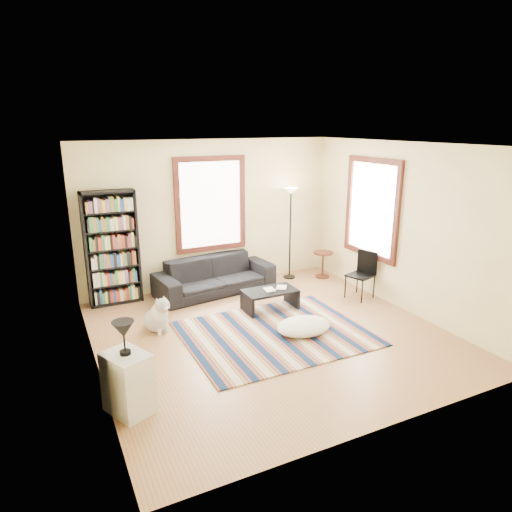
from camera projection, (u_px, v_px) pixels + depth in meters
name	position (u px, v px, depth m)	size (l,w,h in m)	color
floor	(270.00, 337.00, 6.95)	(5.00, 5.00, 0.10)	#A36F4A
ceiling	(272.00, 141.00, 6.13)	(5.00, 5.00, 0.10)	white
wall_back	(209.00, 214.00, 8.74)	(5.00, 0.10, 2.80)	#FEEFAB
wall_front	(396.00, 307.00, 4.34)	(5.00, 0.10, 2.80)	#FEEFAB
wall_left	(83.00, 269.00, 5.47)	(0.10, 5.00, 2.80)	#FEEFAB
wall_right	(406.00, 228.00, 7.61)	(0.10, 5.00, 2.80)	#FEEFAB
window_back	(211.00, 204.00, 8.62)	(1.20, 0.06, 1.60)	white
window_right	(372.00, 208.00, 8.21)	(0.06, 1.20, 1.60)	white
rug	(275.00, 333.00, 6.92)	(2.70, 2.16, 0.02)	#0D2245
sofa	(215.00, 275.00, 8.57)	(0.87, 2.23, 0.65)	black
bookshelf	(112.00, 248.00, 7.87)	(0.90, 0.30, 2.00)	black
coffee_table	(270.00, 300.00, 7.77)	(0.90, 0.50, 0.36)	black
book_a	(265.00, 290.00, 7.68)	(0.17, 0.23, 0.02)	beige
book_b	(276.00, 287.00, 7.83)	(0.17, 0.23, 0.02)	beige
floor_cushion	(303.00, 326.00, 6.94)	(0.86, 0.65, 0.22)	beige
floor_lamp	(290.00, 234.00, 9.19)	(0.30, 0.30, 1.86)	black
side_table	(323.00, 265.00, 9.40)	(0.40, 0.40, 0.54)	#4D1D13
folding_chair	(360.00, 275.00, 8.24)	(0.42, 0.40, 0.86)	black
white_cabinet	(128.00, 383.00, 4.98)	(0.38, 0.50, 0.70)	silver
table_lamp	(124.00, 338.00, 4.83)	(0.24, 0.24, 0.38)	black
dog	(156.00, 313.00, 6.96)	(0.41, 0.57, 0.57)	silver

